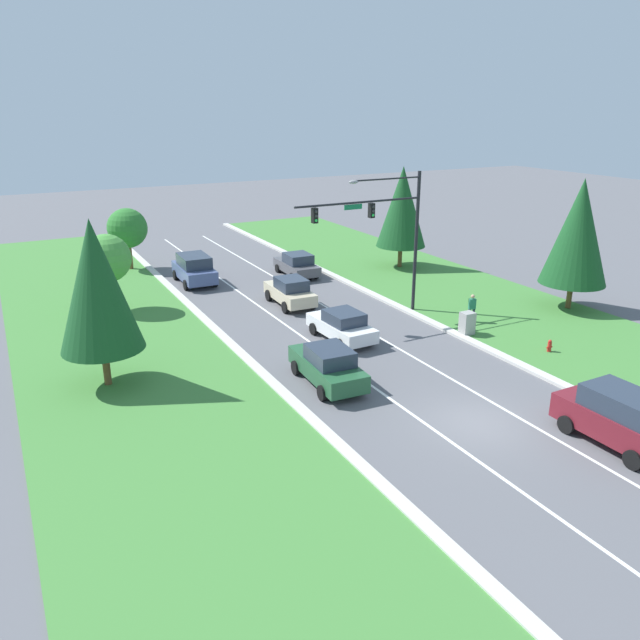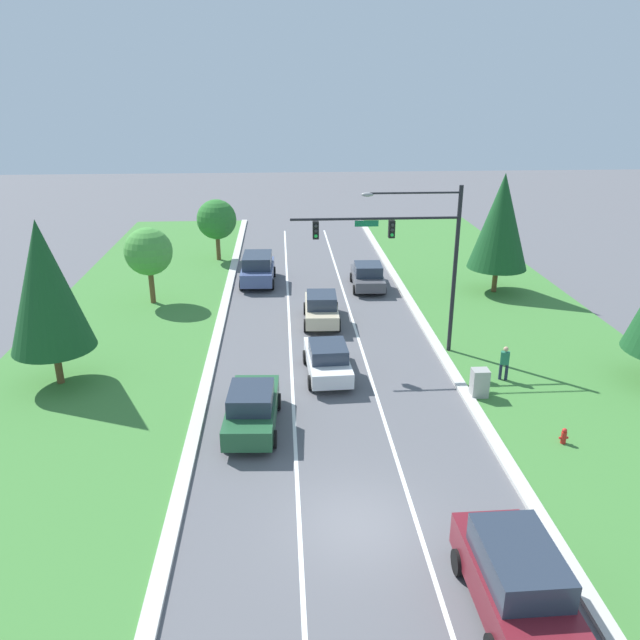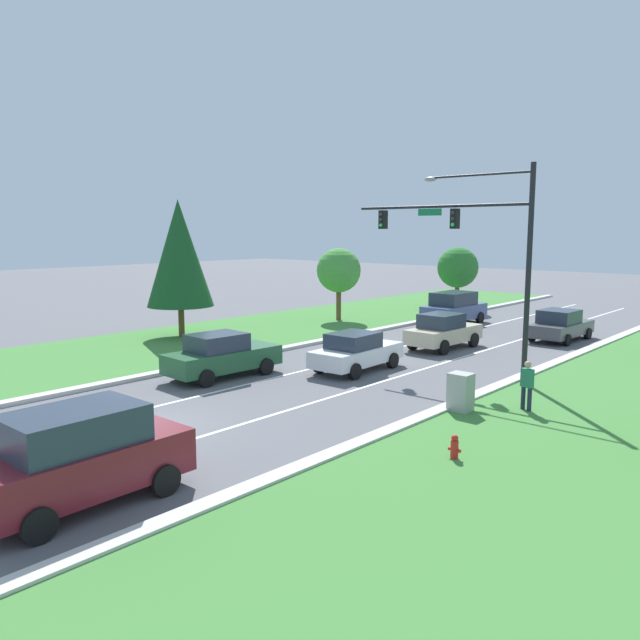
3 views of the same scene
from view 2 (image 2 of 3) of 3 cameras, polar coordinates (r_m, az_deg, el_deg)
ground_plane at (r=20.05m, az=3.52°, el=-18.20°), size 160.00×160.00×0.00m
curb_strip_right at (r=21.36m, az=19.41°, el=-16.48°), size 0.50×90.00×0.15m
curb_strip_left at (r=20.19m, az=-13.47°, el=-18.24°), size 0.50×90.00×0.15m
lane_stripe_inner_left at (r=19.93m, az=-1.89°, el=-18.42°), size 0.14×81.00×0.01m
lane_stripe_inner_right at (r=20.32m, az=8.82°, el=-17.81°), size 0.14×81.00×0.01m
traffic_signal_mast at (r=29.68m, az=8.27°, el=6.77°), size 7.93×0.41×8.27m
graphite_sedan at (r=40.90m, az=4.39°, el=4.04°), size 2.22×4.51×1.66m
champagne_sedan at (r=34.69m, az=0.13°, el=1.10°), size 2.11×4.49×1.77m
slate_blue_suv at (r=41.87m, az=-5.71°, el=4.71°), size 2.34×4.74×2.02m
burgundy_suv at (r=17.48m, az=17.39°, el=-21.62°), size 2.20×4.58×2.12m
white_sedan at (r=28.48m, az=0.70°, el=-3.61°), size 2.15×4.49×1.63m
forest_sedan at (r=24.41m, az=-6.24°, el=-7.99°), size 2.23×4.79×1.79m
utility_cabinet at (r=27.48m, az=14.38°, el=-5.65°), size 0.70×0.60×1.30m
pedestrian at (r=29.10m, az=16.51°, el=-3.72°), size 0.43×0.33×1.69m
fire_hydrant at (r=25.17m, az=21.39°, el=-9.92°), size 0.34×0.20×0.70m
conifer_near_right_tree at (r=40.43m, az=16.21°, el=8.65°), size 3.69×3.69×7.58m
oak_near_left_tree at (r=47.33m, az=-9.44°, el=9.05°), size 2.93×2.93×4.62m
oak_far_left_tree at (r=38.45m, az=-15.42°, el=6.03°), size 2.84×2.84×4.70m
conifer_mid_left_tree at (r=28.74m, az=-23.83°, el=2.86°), size 3.55×3.55×7.46m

